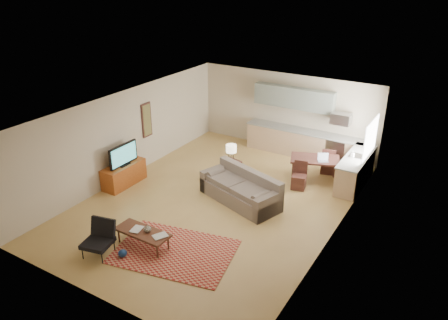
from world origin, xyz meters
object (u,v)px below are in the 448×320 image
Objects in this scene: coffee_table at (143,238)px; tv_credenza at (124,174)px; sofa at (240,188)px; armchair at (97,240)px; console_table at (231,170)px; dining_table at (314,169)px.

tv_credenza is at bearing 141.57° from coffee_table.
coffee_table is at bearing -39.59° from tv_credenza.
sofa is 1.84× the size of coffee_table.
armchair is (-1.55, -3.79, -0.03)m from sofa.
sofa reaches higher than console_table.
coffee_table is 3.32m from tv_credenza.
armchair reaches higher than dining_table.
tv_credenza reaches higher than coffee_table.
dining_table reaches higher than coffee_table.
coffee_table is 1.68× the size of armchair.
console_table is 0.46× the size of dining_table.
console_table reaches higher than tv_credenza.
coffee_table is 5.75m from dining_table.
sofa is 1.33m from console_table.
tv_credenza is 3.21m from console_table.
sofa is 3.79× the size of console_table.
tv_credenza is 2.15× the size of console_table.
sofa reaches higher than dining_table.
dining_table is at bearing 68.70° from coffee_table.
armchair is 0.57× the size of tv_credenza.
tv_credenza is at bearing -166.67° from dining_table.
armchair is (-0.64, -0.79, 0.20)m from coffee_table.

